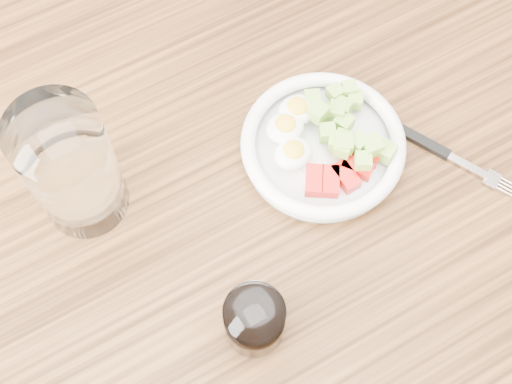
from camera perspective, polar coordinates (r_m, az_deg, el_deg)
ground at (r=1.54m, az=0.52°, el=-12.39°), size 4.00×4.00×0.00m
dining_table at (r=0.90m, az=0.87°, el=-3.64°), size 1.50×0.90×0.77m
bowl at (r=0.82m, az=5.32°, el=3.91°), size 0.19×0.19×0.05m
fork at (r=0.86m, az=14.08°, el=3.43°), size 0.10×0.17×0.01m
water_glass at (r=0.76m, az=-14.61°, el=1.89°), size 0.09×0.09×0.17m
coffee_glass at (r=0.73m, az=-0.13°, el=-10.25°), size 0.06×0.06×0.07m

